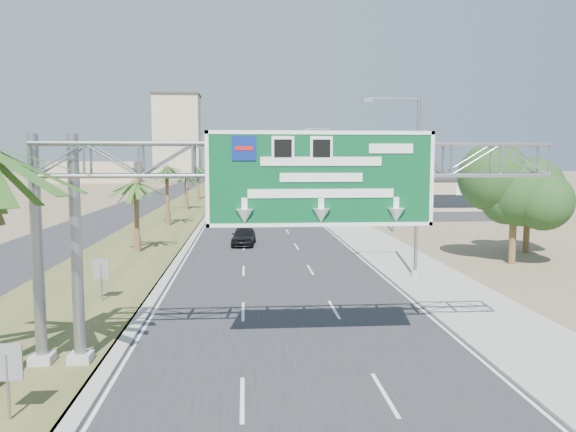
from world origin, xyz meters
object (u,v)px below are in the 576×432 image
at_px(signal_mast, 294,172).
at_px(car_left_lane, 244,236).
at_px(pole_sign_red_far, 340,167).
at_px(car_right_lane, 302,210).
at_px(car_far, 242,191).
at_px(sign_gantry, 271,177).
at_px(store_building, 422,194).
at_px(car_mid_lane, 272,205).
at_px(pole_sign_red_near, 394,163).
at_px(pole_sign_blue, 367,175).

bearing_deg(signal_mast, car_left_lane, -101.02).
bearing_deg(pole_sign_red_far, car_left_lane, -111.94).
bearing_deg(signal_mast, car_right_lane, -91.39).
bearing_deg(car_far, sign_gantry, -84.48).
xyz_separation_m(store_building, car_left_lane, (-24.00, -30.86, -1.28)).
bearing_deg(pole_sign_red_far, signal_mast, 140.59).
bearing_deg(car_mid_lane, pole_sign_red_near, -57.55).
bearing_deg(signal_mast, car_far, 108.03).
distance_m(sign_gantry, signal_mast, 62.37).
xyz_separation_m(signal_mast, pole_sign_red_near, (6.46, -29.90, 1.41)).
distance_m(sign_gantry, pole_sign_red_far, 58.56).
bearing_deg(sign_gantry, pole_sign_red_far, 78.18).
distance_m(store_building, pole_sign_blue, 16.67).
bearing_deg(pole_sign_blue, car_mid_lane, 136.88).
relative_size(store_building, car_left_lane, 4.25).
height_order(signal_mast, car_mid_lane, signal_mast).
relative_size(car_mid_lane, car_right_lane, 0.92).
relative_size(car_right_lane, car_far, 1.03).
distance_m(car_right_lane, pole_sign_blue, 8.87).
distance_m(sign_gantry, store_building, 60.77).
xyz_separation_m(store_building, pole_sign_blue, (-10.41, -12.70, 2.88)).
xyz_separation_m(car_right_lane, car_far, (-7.22, 38.00, 0.01)).
bearing_deg(car_mid_lane, signal_mast, 74.64).
distance_m(car_far, pole_sign_red_far, 31.40).
distance_m(signal_mast, car_left_lane, 37.75).
bearing_deg(sign_gantry, signal_mast, 84.26).
distance_m(signal_mast, store_building, 18.08).
relative_size(signal_mast, pole_sign_red_far, 1.44).
relative_size(signal_mast, pole_sign_red_near, 1.28).
relative_size(sign_gantry, pole_sign_red_near, 2.08).
bearing_deg(store_building, car_left_lane, -127.87).
height_order(signal_mast, pole_sign_red_near, pole_sign_red_near).
distance_m(store_building, pole_sign_red_far, 11.69).
bearing_deg(pole_sign_blue, car_far, 108.45).
height_order(car_mid_lane, pole_sign_blue, pole_sign_blue).
height_order(car_right_lane, pole_sign_red_near, pole_sign_red_near).
relative_size(car_mid_lane, car_far, 0.95).
bearing_deg(car_right_lane, store_building, 28.75).
relative_size(pole_sign_red_near, pole_sign_red_far, 1.13).
height_order(store_building, pole_sign_blue, pole_sign_blue).
bearing_deg(car_mid_lane, car_far, 103.20).
bearing_deg(pole_sign_red_far, car_mid_lane, -154.52).
relative_size(car_far, pole_sign_red_near, 0.66).
bearing_deg(sign_gantry, pole_sign_blue, 73.74).
bearing_deg(car_mid_lane, pole_sign_blue, -36.77).
xyz_separation_m(signal_mast, car_left_lane, (-7.17, -36.83, -4.13)).
height_order(sign_gantry, car_far, sign_gantry).
bearing_deg(pole_sign_red_far, store_building, -6.40).
bearing_deg(car_mid_lane, car_right_lane, -52.50).
distance_m(sign_gantry, car_left_lane, 25.79).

